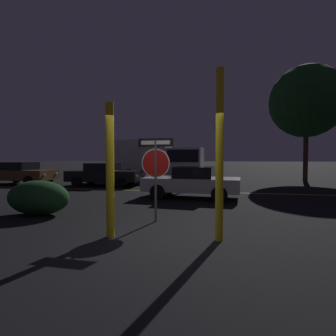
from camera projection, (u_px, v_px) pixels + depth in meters
The scene contains 12 objects.
ground_plane at pixel (162, 241), 5.16m from camera, with size 260.00×260.00×0.00m, color black.
road_center_stripe at pixel (196, 192), 12.63m from camera, with size 43.62×0.12×0.01m, color gold.
stop_sign at pixel (156, 163), 6.68m from camera, with size 0.92×0.06×2.14m.
yellow_pole_left at pixel (110, 170), 5.39m from camera, with size 0.17×0.17×2.77m, color yellow.
yellow_pole_right at pixel (220, 155), 5.13m from camera, with size 0.16×0.16×3.38m, color yellow.
hedge_bush_1 at pixel (38, 198), 7.51m from camera, with size 1.86×1.12×0.99m, color #19421E.
passing_car_1 at pixel (22, 173), 16.28m from camera, with size 3.99×2.07×1.39m.
passing_car_2 at pixel (105, 174), 15.41m from camera, with size 4.31×2.23×1.34m.
passing_car_3 at pixel (192, 182), 10.75m from camera, with size 4.06×2.17×1.28m.
delivery_truck at pixel (159, 159), 19.64m from camera, with size 6.61×2.77×2.97m.
street_lamp at pixel (220, 126), 18.23m from camera, with size 0.40×0.40×6.24m.
tree_0 at pixel (307, 101), 18.34m from camera, with size 5.03×5.03×8.13m.
Camera 1 is at (1.10, -4.98, 1.63)m, focal length 28.00 mm.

